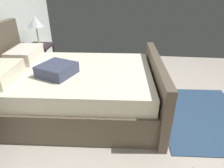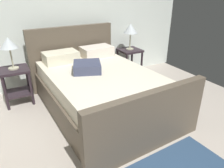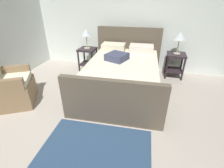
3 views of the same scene
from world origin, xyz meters
name	(u,v)px [view 1 (image 1 of 3)]	position (x,y,z in m)	size (l,w,h in m)	color
ground_plane	(193,121)	(0.00, 0.00, -0.01)	(5.12, 5.95, 0.02)	#B6AA9D
bed	(71,88)	(0.10, 1.71, 0.35)	(1.77, 2.43, 1.15)	brown
nightstand_right	(41,55)	(1.24, 2.64, 0.40)	(0.44, 0.44, 0.60)	#2A1F26
table_lamp_right	(35,22)	(1.24, 2.64, 1.02)	(0.29, 0.29, 0.53)	#B7B293
area_rug	(202,116)	(0.11, -0.15, 0.01)	(1.48, 1.17, 0.01)	navy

